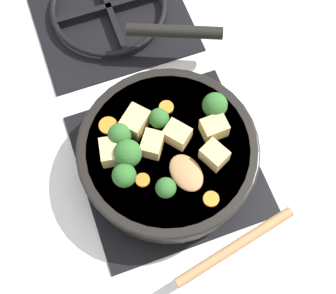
# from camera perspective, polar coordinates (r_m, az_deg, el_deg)

# --- Properties ---
(ground_plane) EXTENTS (2.40, 2.40, 0.00)m
(ground_plane) POSITION_cam_1_polar(r_m,az_deg,el_deg) (0.85, 0.00, -2.17)
(ground_plane) COLOR silver
(front_burner_grate) EXTENTS (0.31, 0.31, 0.03)m
(front_burner_grate) POSITION_cam_1_polar(r_m,az_deg,el_deg) (0.84, 0.00, -1.88)
(front_burner_grate) COLOR black
(front_burner_grate) RESTS_ON ground_plane
(rear_burner_grate) EXTENTS (0.31, 0.31, 0.03)m
(rear_burner_grate) POSITION_cam_1_polar(r_m,az_deg,el_deg) (1.02, -7.19, 16.28)
(rear_burner_grate) COLOR black
(rear_burner_grate) RESTS_ON ground_plane
(skillet_pan) EXTENTS (0.33, 0.42, 0.06)m
(skillet_pan) POSITION_cam_1_polar(r_m,az_deg,el_deg) (0.80, 0.01, -0.53)
(skillet_pan) COLOR black
(skillet_pan) RESTS_ON front_burner_grate
(wooden_spoon) EXTENTS (0.21, 0.20, 0.02)m
(wooden_spoon) POSITION_cam_1_polar(r_m,az_deg,el_deg) (0.73, 5.35, -7.81)
(wooden_spoon) COLOR #A87A4C
(wooden_spoon) RESTS_ON skillet_pan
(tofu_cube_center_large) EXTENTS (0.04, 0.05, 0.03)m
(tofu_cube_center_large) POSITION_cam_1_polar(r_m,az_deg,el_deg) (0.76, -6.98, -0.58)
(tofu_cube_center_large) COLOR #DBB770
(tofu_cube_center_large) RESTS_ON skillet_pan
(tofu_cube_near_handle) EXTENTS (0.05, 0.05, 0.03)m
(tofu_cube_near_handle) POSITION_cam_1_polar(r_m,az_deg,el_deg) (0.76, -1.93, 0.33)
(tofu_cube_near_handle) COLOR #DBB770
(tofu_cube_near_handle) RESTS_ON skillet_pan
(tofu_cube_east_chunk) EXTENTS (0.05, 0.05, 0.03)m
(tofu_cube_east_chunk) POSITION_cam_1_polar(r_m,az_deg,el_deg) (0.76, 1.12, 1.52)
(tofu_cube_east_chunk) COLOR #DBB770
(tofu_cube_east_chunk) RESTS_ON skillet_pan
(tofu_cube_west_chunk) EXTENTS (0.06, 0.06, 0.04)m
(tofu_cube_west_chunk) POSITION_cam_1_polar(r_m,az_deg,el_deg) (0.77, -4.01, 3.09)
(tofu_cube_west_chunk) COLOR #DBB770
(tofu_cube_west_chunk) RESTS_ON skillet_pan
(tofu_cube_back_piece) EXTENTS (0.04, 0.03, 0.03)m
(tofu_cube_back_piece) POSITION_cam_1_polar(r_m,az_deg,el_deg) (0.77, 5.55, 2.53)
(tofu_cube_back_piece) COLOR #DBB770
(tofu_cube_back_piece) RESTS_ON skillet_pan
(tofu_cube_front_piece) EXTENTS (0.05, 0.05, 0.03)m
(tofu_cube_front_piece) POSITION_cam_1_polar(r_m,az_deg,el_deg) (0.75, 5.67, -0.99)
(tofu_cube_front_piece) COLOR #DBB770
(tofu_cube_front_piece) RESTS_ON skillet_pan
(broccoli_floret_near_spoon) EXTENTS (0.03, 0.03, 0.04)m
(broccoli_floret_near_spoon) POSITION_cam_1_polar(r_m,az_deg,el_deg) (0.72, -0.27, -5.02)
(broccoli_floret_near_spoon) COLOR #709956
(broccoli_floret_near_spoon) RESTS_ON skillet_pan
(broccoli_floret_center_top) EXTENTS (0.04, 0.04, 0.05)m
(broccoli_floret_center_top) POSITION_cam_1_polar(r_m,az_deg,el_deg) (0.73, -5.36, -3.48)
(broccoli_floret_center_top) COLOR #709956
(broccoli_floret_center_top) RESTS_ON skillet_pan
(broccoli_floret_east_rim) EXTENTS (0.04, 0.04, 0.05)m
(broccoli_floret_east_rim) POSITION_cam_1_polar(r_m,az_deg,el_deg) (0.76, -5.92, 1.48)
(broccoli_floret_east_rim) COLOR #709956
(broccoli_floret_east_rim) RESTS_ON skillet_pan
(broccoli_floret_west_rim) EXTENTS (0.04, 0.04, 0.05)m
(broccoli_floret_west_rim) POSITION_cam_1_polar(r_m,az_deg,el_deg) (0.78, 5.73, 5.09)
(broccoli_floret_west_rim) COLOR #709956
(broccoli_floret_west_rim) RESTS_ON skillet_pan
(broccoli_floret_north_edge) EXTENTS (0.05, 0.05, 0.05)m
(broccoli_floret_north_edge) POSITION_cam_1_polar(r_m,az_deg,el_deg) (0.74, -4.93, -0.79)
(broccoli_floret_north_edge) COLOR #709956
(broccoli_floret_north_edge) RESTS_ON skillet_pan
(broccoli_floret_south_cluster) EXTENTS (0.03, 0.03, 0.04)m
(broccoli_floret_south_cluster) POSITION_cam_1_polar(r_m,az_deg,el_deg) (0.77, -0.91, 3.57)
(broccoli_floret_south_cluster) COLOR #709956
(broccoli_floret_south_cluster) RESTS_ON skillet_pan
(carrot_slice_orange_thin) EXTENTS (0.03, 0.03, 0.01)m
(carrot_slice_orange_thin) POSITION_cam_1_polar(r_m,az_deg,el_deg) (0.79, -7.30, 2.61)
(carrot_slice_orange_thin) COLOR orange
(carrot_slice_orange_thin) RESTS_ON skillet_pan
(carrot_slice_near_center) EXTENTS (0.03, 0.03, 0.01)m
(carrot_slice_near_center) POSITION_cam_1_polar(r_m,az_deg,el_deg) (0.74, 5.28, -6.33)
(carrot_slice_near_center) COLOR orange
(carrot_slice_near_center) RESTS_ON skillet_pan
(carrot_slice_edge_slice) EXTENTS (0.02, 0.02, 0.01)m
(carrot_slice_edge_slice) POSITION_cam_1_polar(r_m,az_deg,el_deg) (0.75, -3.11, -4.05)
(carrot_slice_edge_slice) COLOR orange
(carrot_slice_edge_slice) RESTS_ON skillet_pan
(carrot_slice_under_broccoli) EXTENTS (0.02, 0.02, 0.01)m
(carrot_slice_under_broccoli) POSITION_cam_1_polar(r_m,az_deg,el_deg) (0.80, -0.20, 4.86)
(carrot_slice_under_broccoli) COLOR orange
(carrot_slice_under_broccoli) RESTS_ON skillet_pan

